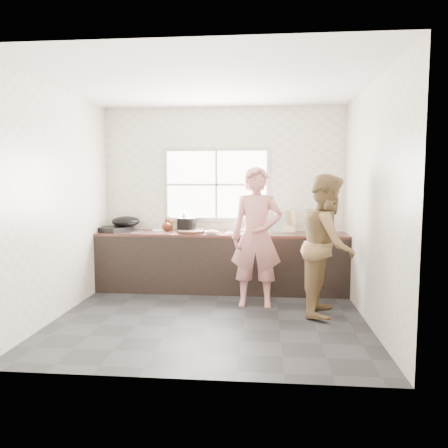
# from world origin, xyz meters

# --- Properties ---
(floor) EXTENTS (3.60, 3.20, 0.01)m
(floor) POSITION_xyz_m (0.00, 0.00, -0.01)
(floor) COLOR #242427
(floor) RESTS_ON ground
(ceiling) EXTENTS (3.60, 3.20, 0.01)m
(ceiling) POSITION_xyz_m (0.00, 0.00, 2.71)
(ceiling) COLOR silver
(ceiling) RESTS_ON wall_back
(wall_back) EXTENTS (3.60, 0.01, 2.70)m
(wall_back) POSITION_xyz_m (0.00, 1.60, 1.35)
(wall_back) COLOR beige
(wall_back) RESTS_ON ground
(wall_left) EXTENTS (0.01, 3.20, 2.70)m
(wall_left) POSITION_xyz_m (-1.80, 0.00, 1.35)
(wall_left) COLOR beige
(wall_left) RESTS_ON ground
(wall_right) EXTENTS (0.01, 3.20, 2.70)m
(wall_right) POSITION_xyz_m (1.80, 0.00, 1.35)
(wall_right) COLOR beige
(wall_right) RESTS_ON ground
(wall_front) EXTENTS (3.60, 0.01, 2.70)m
(wall_front) POSITION_xyz_m (0.00, -1.60, 1.35)
(wall_front) COLOR beige
(wall_front) RESTS_ON ground
(cabinet) EXTENTS (3.60, 0.62, 0.82)m
(cabinet) POSITION_xyz_m (0.00, 1.29, 0.41)
(cabinet) COLOR black
(cabinet) RESTS_ON floor
(countertop) EXTENTS (3.60, 0.64, 0.04)m
(countertop) POSITION_xyz_m (0.00, 1.29, 0.84)
(countertop) COLOR #3C1E18
(countertop) RESTS_ON cabinet
(sink) EXTENTS (0.55, 0.45, 0.02)m
(sink) POSITION_xyz_m (0.35, 1.29, 0.86)
(sink) COLOR silver
(sink) RESTS_ON countertop
(faucet) EXTENTS (0.02, 0.02, 0.30)m
(faucet) POSITION_xyz_m (0.35, 1.49, 1.01)
(faucet) COLOR silver
(faucet) RESTS_ON countertop
(window_frame) EXTENTS (1.60, 0.05, 1.10)m
(window_frame) POSITION_xyz_m (-0.10, 1.59, 1.55)
(window_frame) COLOR #9EA0A5
(window_frame) RESTS_ON wall_back
(window_glazing) EXTENTS (1.50, 0.01, 1.00)m
(window_glazing) POSITION_xyz_m (-0.10, 1.57, 1.55)
(window_glazing) COLOR white
(window_glazing) RESTS_ON window_frame
(woman) EXTENTS (0.62, 0.42, 1.67)m
(woman) POSITION_xyz_m (0.53, 0.56, 0.84)
(woman) COLOR tan
(woman) RESTS_ON floor
(person_side) EXTENTS (0.80, 0.94, 1.69)m
(person_side) POSITION_xyz_m (1.39, 0.30, 0.85)
(person_side) COLOR brown
(person_side) RESTS_ON floor
(cutting_board) EXTENTS (0.45, 0.45, 0.04)m
(cutting_board) POSITION_xyz_m (-0.42, 1.18, 0.88)
(cutting_board) COLOR black
(cutting_board) RESTS_ON countertop
(cleaver) EXTENTS (0.21, 0.11, 0.01)m
(cleaver) POSITION_xyz_m (-0.36, 1.36, 0.90)
(cleaver) COLOR silver
(cleaver) RESTS_ON cutting_board
(bowl_mince) EXTENTS (0.19, 0.19, 0.05)m
(bowl_mince) POSITION_xyz_m (-0.12, 1.08, 0.88)
(bowl_mince) COLOR white
(bowl_mince) RESTS_ON countertop
(bowl_crabs) EXTENTS (0.26, 0.26, 0.06)m
(bowl_crabs) POSITION_xyz_m (0.63, 1.36, 0.89)
(bowl_crabs) COLOR silver
(bowl_crabs) RESTS_ON countertop
(bowl_held) EXTENTS (0.26, 0.26, 0.07)m
(bowl_held) POSITION_xyz_m (0.32, 1.30, 0.89)
(bowl_held) COLOR silver
(bowl_held) RESTS_ON countertop
(black_pot) EXTENTS (0.34, 0.34, 0.20)m
(black_pot) POSITION_xyz_m (-0.53, 1.37, 0.96)
(black_pot) COLOR black
(black_pot) RESTS_ON countertop
(plate_food) EXTENTS (0.24, 0.24, 0.02)m
(plate_food) POSITION_xyz_m (-0.95, 1.39, 0.87)
(plate_food) COLOR white
(plate_food) RESTS_ON countertop
(bottle_green) EXTENTS (0.12, 0.12, 0.30)m
(bottle_green) POSITION_xyz_m (-0.59, 1.52, 1.01)
(bottle_green) COLOR #387E29
(bottle_green) RESTS_ON countertop
(bottle_brown_tall) EXTENTS (0.11, 0.11, 0.20)m
(bottle_brown_tall) POSITION_xyz_m (-0.81, 1.47, 0.96)
(bottle_brown_tall) COLOR #4A2612
(bottle_brown_tall) RESTS_ON countertop
(bottle_brown_short) EXTENTS (0.17, 0.17, 0.17)m
(bottle_brown_short) POSITION_xyz_m (-0.83, 1.40, 0.95)
(bottle_brown_short) COLOR #441A11
(bottle_brown_short) RESTS_ON countertop
(glass_jar) EXTENTS (0.09, 0.09, 0.09)m
(glass_jar) POSITION_xyz_m (-0.77, 1.52, 0.91)
(glass_jar) COLOR white
(glass_jar) RESTS_ON countertop
(burner) EXTENTS (0.57, 0.57, 0.06)m
(burner) POSITION_xyz_m (-1.62, 1.30, 0.89)
(burner) COLOR black
(burner) RESTS_ON countertop
(wok) EXTENTS (0.53, 0.53, 0.16)m
(wok) POSITION_xyz_m (-1.45, 1.38, 1.00)
(wok) COLOR black
(wok) RESTS_ON burner
(dish_rack) EXTENTS (0.46, 0.34, 0.33)m
(dish_rack) POSITION_xyz_m (0.83, 1.35, 1.02)
(dish_rack) COLOR silver
(dish_rack) RESTS_ON countertop
(pot_lid_left) EXTENTS (0.28, 0.28, 0.01)m
(pot_lid_left) POSITION_xyz_m (-1.25, 1.24, 0.87)
(pot_lid_left) COLOR #B8B9BF
(pot_lid_left) RESTS_ON countertop
(pot_lid_right) EXTENTS (0.34, 0.34, 0.01)m
(pot_lid_right) POSITION_xyz_m (-0.90, 1.52, 0.87)
(pot_lid_right) COLOR #B1B5B8
(pot_lid_right) RESTS_ON countertop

